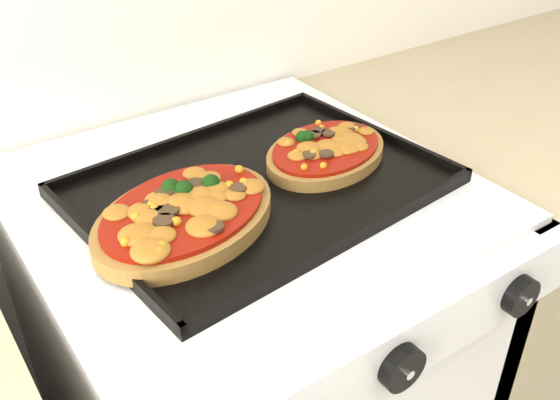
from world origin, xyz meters
TOP-DOWN VIEW (x-y plane):
  - control_panel at (0.04, 1.39)m, footprint 0.60×0.02m
  - knob_center at (0.03, 1.37)m, footprint 0.06×0.02m
  - knob_right at (0.23, 1.37)m, footprint 0.05×0.02m
  - baking_tray at (0.06, 1.68)m, footprint 0.51×0.40m
  - pizza_left at (-0.07, 1.65)m, footprint 0.30×0.26m
  - pizza_right at (0.18, 1.68)m, footprint 0.24×0.20m

SIDE VIEW (x-z plane):
  - control_panel at x=0.04m, z-range 0.81..0.90m
  - knob_center at x=0.03m, z-range 0.83..0.88m
  - knob_right at x=0.23m, z-range 0.83..0.88m
  - baking_tray at x=0.06m, z-range 0.91..0.93m
  - pizza_right at x=0.18m, z-range 0.92..0.95m
  - pizza_left at x=-0.07m, z-range 0.92..0.96m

